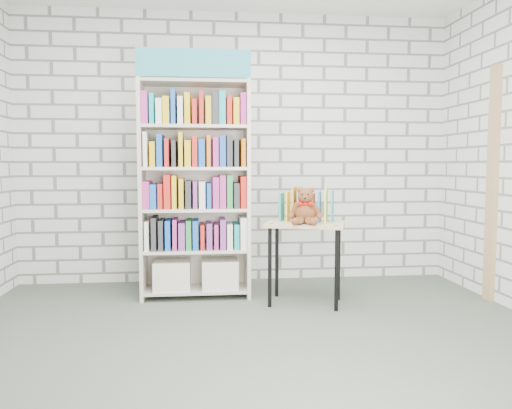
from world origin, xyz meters
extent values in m
plane|color=#465043|center=(0.00, 0.00, 0.00)|extent=(4.50, 4.50, 0.00)
cube|color=silver|center=(0.00, 2.00, 1.40)|extent=(4.50, 0.02, 2.80)
cube|color=silver|center=(0.00, -2.00, 1.40)|extent=(4.50, 0.02, 2.80)
cube|color=beige|center=(-0.91, 1.35, 0.99)|extent=(0.03, 0.39, 1.99)
cube|color=beige|center=(0.06, 1.35, 0.99)|extent=(0.03, 0.39, 1.99)
cube|color=beige|center=(-0.43, 1.53, 0.99)|extent=(0.99, 0.02, 1.99)
cube|color=teal|center=(-0.43, 1.17, 2.11)|extent=(0.99, 0.02, 0.24)
cube|color=beige|center=(-0.43, 1.35, 0.07)|extent=(0.93, 0.37, 0.03)
cube|color=beige|center=(-0.43, 1.35, 0.44)|extent=(0.93, 0.37, 0.03)
cube|color=beige|center=(-0.43, 1.35, 0.82)|extent=(0.93, 0.37, 0.03)
cube|color=beige|center=(-0.43, 1.35, 1.19)|extent=(0.93, 0.37, 0.03)
cube|color=beige|center=(-0.43, 1.35, 1.57)|extent=(0.93, 0.37, 0.03)
cube|color=beige|center=(-0.43, 1.35, 1.97)|extent=(0.93, 0.37, 0.03)
cube|color=silver|center=(-0.65, 1.35, 0.21)|extent=(0.33, 0.33, 0.27)
cube|color=silver|center=(-0.20, 1.35, 0.21)|extent=(0.33, 0.33, 0.27)
cube|color=#19A5B2|center=(-0.43, 1.34, 0.59)|extent=(0.93, 0.33, 0.27)
cube|color=white|center=(-0.43, 1.34, 0.96)|extent=(0.93, 0.33, 0.27)
cube|color=purple|center=(-0.43, 1.34, 1.34)|extent=(0.93, 0.33, 0.27)
cube|color=#333338|center=(-0.43, 1.34, 1.72)|extent=(0.93, 0.33, 0.27)
cube|color=tan|center=(0.54, 1.01, 0.71)|extent=(0.78, 0.65, 0.03)
cylinder|color=black|center=(0.21, 0.93, 0.35)|extent=(0.03, 0.03, 0.69)
cylinder|color=black|center=(0.32, 1.27, 0.35)|extent=(0.03, 0.03, 0.69)
cylinder|color=black|center=(0.75, 0.75, 0.35)|extent=(0.03, 0.03, 0.69)
cylinder|color=black|center=(0.86, 1.10, 0.35)|extent=(0.03, 0.03, 0.69)
cylinder|color=black|center=(0.23, 0.93, 0.72)|extent=(0.05, 0.05, 0.01)
cylinder|color=black|center=(0.75, 0.76, 0.72)|extent=(0.05, 0.05, 0.01)
cube|color=teal|center=(0.36, 1.18, 0.86)|extent=(0.08, 0.20, 0.28)
cube|color=yellow|center=(0.41, 1.17, 0.86)|extent=(0.08, 0.20, 0.28)
cube|color=#FFA41B|center=(0.46, 1.15, 0.86)|extent=(0.08, 0.20, 0.28)
cube|color=black|center=(0.52, 1.13, 0.86)|extent=(0.08, 0.20, 0.28)
cube|color=white|center=(0.57, 1.11, 0.86)|extent=(0.08, 0.20, 0.28)
cube|color=#CF5124|center=(0.63, 1.10, 0.86)|extent=(0.08, 0.20, 0.28)
cube|color=#347FC6|center=(0.68, 1.08, 0.86)|extent=(0.08, 0.20, 0.28)
cube|color=#E9FF54|center=(0.73, 1.06, 0.86)|extent=(0.08, 0.20, 0.28)
cube|color=teal|center=(0.79, 1.04, 0.86)|extent=(0.08, 0.20, 0.28)
ellipsoid|color=brown|center=(0.52, 0.93, 0.82)|extent=(0.19, 0.16, 0.19)
sphere|color=brown|center=(0.52, 0.93, 0.96)|extent=(0.13, 0.13, 0.13)
sphere|color=brown|center=(0.48, 0.95, 1.01)|extent=(0.05, 0.05, 0.05)
sphere|color=brown|center=(0.57, 0.93, 1.01)|extent=(0.05, 0.05, 0.05)
sphere|color=brown|center=(0.51, 0.87, 0.94)|extent=(0.05, 0.05, 0.05)
sphere|color=black|center=(0.48, 0.88, 0.98)|extent=(0.02, 0.02, 0.02)
sphere|color=black|center=(0.53, 0.87, 0.98)|extent=(0.02, 0.02, 0.02)
sphere|color=black|center=(0.50, 0.85, 0.95)|extent=(0.02, 0.02, 0.02)
cylinder|color=brown|center=(0.43, 0.94, 0.84)|extent=(0.09, 0.09, 0.13)
cylinder|color=brown|center=(0.61, 0.89, 0.84)|extent=(0.10, 0.07, 0.13)
sphere|color=brown|center=(0.40, 0.93, 0.79)|extent=(0.05, 0.05, 0.05)
sphere|color=brown|center=(0.63, 0.87, 0.79)|extent=(0.05, 0.05, 0.05)
cylinder|color=brown|center=(0.45, 0.85, 0.76)|extent=(0.06, 0.14, 0.07)
cylinder|color=brown|center=(0.55, 0.83, 0.76)|extent=(0.12, 0.15, 0.07)
sphere|color=brown|center=(0.41, 0.80, 0.75)|extent=(0.06, 0.06, 0.06)
sphere|color=brown|center=(0.55, 0.76, 0.75)|extent=(0.06, 0.06, 0.06)
cone|color=red|center=(0.48, 0.88, 0.90)|extent=(0.06, 0.06, 0.05)
cone|color=red|center=(0.54, 0.87, 0.90)|extent=(0.06, 0.06, 0.05)
sphere|color=red|center=(0.51, 0.87, 0.90)|extent=(0.03, 0.03, 0.03)
cube|color=tan|center=(2.23, 0.95, 1.05)|extent=(0.05, 0.12, 2.10)
camera|label=1|loc=(-0.34, -3.27, 1.22)|focal=35.00mm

